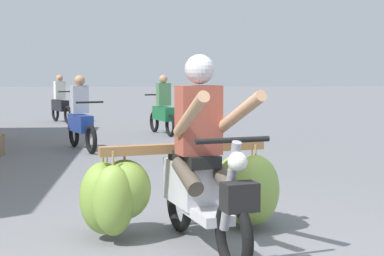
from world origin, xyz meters
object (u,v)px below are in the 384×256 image
at_px(motorbike_distant_ahead_right, 60,103).
at_px(motorbike_distant_far_ahead, 81,120).
at_px(motorbike_main_loaded, 194,185).
at_px(motorbike_distant_ahead_left, 163,111).

height_order(motorbike_distant_ahead_right, motorbike_distant_far_ahead, same).
bearing_deg(motorbike_main_loaded, motorbike_distant_ahead_right, 103.06).
xyz_separation_m(motorbike_main_loaded, motorbike_distant_ahead_left, (0.05, 8.48, 0.11)).
relative_size(motorbike_distant_ahead_right, motorbike_distant_far_ahead, 0.97).
relative_size(motorbike_main_loaded, motorbike_distant_ahead_left, 1.25).
xyz_separation_m(motorbike_distant_ahead_right, motorbike_distant_far_ahead, (1.23, -6.25, 0.00)).
height_order(motorbike_main_loaded, motorbike_distant_ahead_left, motorbike_main_loaded).
bearing_deg(motorbike_distant_far_ahead, motorbike_distant_ahead_right, 101.18).
relative_size(motorbike_main_loaded, motorbike_distant_far_ahead, 1.28).
bearing_deg(motorbike_distant_far_ahead, motorbike_main_loaded, -74.99).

